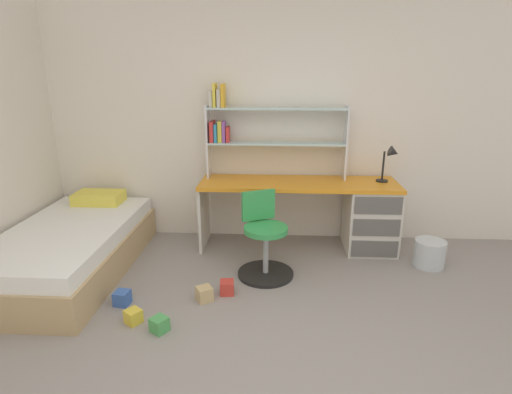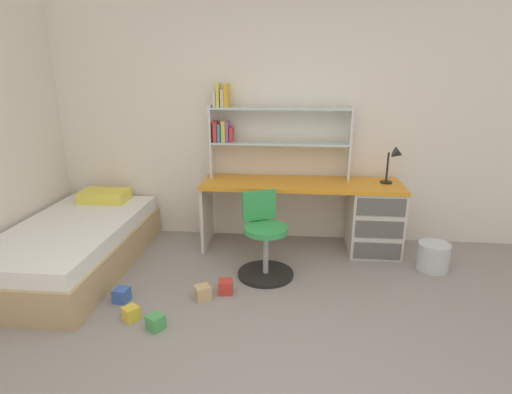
{
  "view_description": "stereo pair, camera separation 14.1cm",
  "coord_description": "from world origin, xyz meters",
  "px_view_note": "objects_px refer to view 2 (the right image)",
  "views": [
    {
      "loc": [
        -0.06,
        -1.9,
        1.82
      ],
      "look_at": [
        -0.25,
        1.52,
        0.77
      ],
      "focal_mm": 28.6,
      "sensor_mm": 36.0,
      "label": 1
    },
    {
      "loc": [
        0.08,
        -1.89,
        1.82
      ],
      "look_at": [
        -0.25,
        1.52,
        0.77
      ],
      "focal_mm": 28.6,
      "sensor_mm": 36.0,
      "label": 2
    }
  ],
  "objects_px": {
    "bookshelf_hutch": "(261,127)",
    "waste_bin": "(433,256)",
    "bed_platform": "(74,245)",
    "toy_block_yellow_1": "(131,313)",
    "desk_lamp": "(395,159)",
    "toy_block_blue_3": "(122,295)",
    "toy_block_green_4": "(156,322)",
    "swivel_chair": "(265,244)",
    "toy_block_red_2": "(226,287)",
    "toy_block_natural_0": "(203,293)",
    "desk": "(353,213)"
  },
  "relations": [
    {
      "from": "bed_platform",
      "to": "toy_block_natural_0",
      "type": "xyz_separation_m",
      "value": [
        1.35,
        -0.46,
        -0.16
      ]
    },
    {
      "from": "toy_block_green_4",
      "to": "toy_block_natural_0",
      "type": "bearing_deg",
      "value": 59.9
    },
    {
      "from": "toy_block_green_4",
      "to": "desk",
      "type": "bearing_deg",
      "value": 44.34
    },
    {
      "from": "desk_lamp",
      "to": "swivel_chair",
      "type": "height_order",
      "value": "desk_lamp"
    },
    {
      "from": "bookshelf_hutch",
      "to": "swivel_chair",
      "type": "bearing_deg",
      "value": -82.35
    },
    {
      "from": "bed_platform",
      "to": "waste_bin",
      "type": "distance_m",
      "value": 3.44
    },
    {
      "from": "desk",
      "to": "waste_bin",
      "type": "distance_m",
      "value": 0.87
    },
    {
      "from": "bookshelf_hutch",
      "to": "waste_bin",
      "type": "height_order",
      "value": "bookshelf_hutch"
    },
    {
      "from": "bed_platform",
      "to": "toy_block_yellow_1",
      "type": "distance_m",
      "value": 1.2
    },
    {
      "from": "swivel_chair",
      "to": "bed_platform",
      "type": "relative_size",
      "value": 0.39
    },
    {
      "from": "bookshelf_hutch",
      "to": "waste_bin",
      "type": "distance_m",
      "value": 2.13
    },
    {
      "from": "waste_bin",
      "to": "toy_block_red_2",
      "type": "relative_size",
      "value": 2.53
    },
    {
      "from": "desk",
      "to": "toy_block_red_2",
      "type": "relative_size",
      "value": 17.59
    },
    {
      "from": "bed_platform",
      "to": "toy_block_blue_3",
      "type": "xyz_separation_m",
      "value": [
        0.7,
        -0.56,
        -0.17
      ]
    },
    {
      "from": "desk",
      "to": "toy_block_green_4",
      "type": "xyz_separation_m",
      "value": [
        -1.61,
        -1.57,
        -0.36
      ]
    },
    {
      "from": "toy_block_blue_3",
      "to": "toy_block_yellow_1",
      "type": "bearing_deg",
      "value": -54.08
    },
    {
      "from": "toy_block_red_2",
      "to": "toy_block_blue_3",
      "type": "relative_size",
      "value": 1.0
    },
    {
      "from": "toy_block_blue_3",
      "to": "toy_block_green_4",
      "type": "relative_size",
      "value": 1.05
    },
    {
      "from": "desk_lamp",
      "to": "toy_block_yellow_1",
      "type": "bearing_deg",
      "value": -145.79
    },
    {
      "from": "waste_bin",
      "to": "toy_block_green_4",
      "type": "height_order",
      "value": "waste_bin"
    },
    {
      "from": "desk_lamp",
      "to": "toy_block_red_2",
      "type": "xyz_separation_m",
      "value": [
        -1.56,
        -1.04,
        -0.92
      ]
    },
    {
      "from": "bookshelf_hutch",
      "to": "toy_block_yellow_1",
      "type": "bearing_deg",
      "value": -117.15
    },
    {
      "from": "desk",
      "to": "waste_bin",
      "type": "xyz_separation_m",
      "value": [
        0.72,
        -0.39,
        -0.28
      ]
    },
    {
      "from": "desk",
      "to": "toy_block_red_2",
      "type": "distance_m",
      "value": 1.6
    },
    {
      "from": "bed_platform",
      "to": "waste_bin",
      "type": "xyz_separation_m",
      "value": [
        3.43,
        0.28,
        -0.09
      ]
    },
    {
      "from": "bed_platform",
      "to": "swivel_chair",
      "type": "bearing_deg",
      "value": 0.96
    },
    {
      "from": "swivel_chair",
      "to": "toy_block_blue_3",
      "type": "relative_size",
      "value": 6.67
    },
    {
      "from": "bed_platform",
      "to": "toy_block_blue_3",
      "type": "distance_m",
      "value": 0.91
    },
    {
      "from": "desk",
      "to": "toy_block_blue_3",
      "type": "relative_size",
      "value": 17.63
    },
    {
      "from": "swivel_chair",
      "to": "desk_lamp",
      "type": "bearing_deg",
      "value": 27.95
    },
    {
      "from": "bookshelf_hutch",
      "to": "toy_block_yellow_1",
      "type": "height_order",
      "value": "bookshelf_hutch"
    },
    {
      "from": "swivel_chair",
      "to": "toy_block_yellow_1",
      "type": "xyz_separation_m",
      "value": [
        -0.96,
        -0.84,
        -0.25
      ]
    },
    {
      "from": "waste_bin",
      "to": "toy_block_green_4",
      "type": "relative_size",
      "value": 2.67
    },
    {
      "from": "toy_block_yellow_1",
      "to": "toy_block_green_4",
      "type": "distance_m",
      "value": 0.25
    },
    {
      "from": "bookshelf_hutch",
      "to": "toy_block_natural_0",
      "type": "height_order",
      "value": "bookshelf_hutch"
    },
    {
      "from": "toy_block_red_2",
      "to": "swivel_chair",
      "type": "bearing_deg",
      "value": 51.03
    },
    {
      "from": "toy_block_red_2",
      "to": "waste_bin",
      "type": "bearing_deg",
      "value": 18.3
    },
    {
      "from": "waste_bin",
      "to": "bookshelf_hutch",
      "type": "bearing_deg",
      "value": 161.67
    },
    {
      "from": "desk_lamp",
      "to": "toy_block_blue_3",
      "type": "height_order",
      "value": "desk_lamp"
    },
    {
      "from": "desk_lamp",
      "to": "toy_block_red_2",
      "type": "bearing_deg",
      "value": -146.23
    },
    {
      "from": "swivel_chair",
      "to": "toy_block_red_2",
      "type": "relative_size",
      "value": 6.66
    },
    {
      "from": "swivel_chair",
      "to": "toy_block_yellow_1",
      "type": "relative_size",
      "value": 7.2
    },
    {
      "from": "desk_lamp",
      "to": "toy_block_natural_0",
      "type": "height_order",
      "value": "desk_lamp"
    },
    {
      "from": "bookshelf_hutch",
      "to": "toy_block_red_2",
      "type": "xyz_separation_m",
      "value": [
        -0.2,
        -1.2,
        -1.21
      ]
    },
    {
      "from": "desk",
      "to": "swivel_chair",
      "type": "bearing_deg",
      "value": -143.85
    },
    {
      "from": "desk",
      "to": "desk_lamp",
      "type": "bearing_deg",
      "value": 3.64
    },
    {
      "from": "toy_block_yellow_1",
      "to": "desk_lamp",
      "type": "bearing_deg",
      "value": 34.21
    },
    {
      "from": "desk_lamp",
      "to": "waste_bin",
      "type": "xyz_separation_m",
      "value": [
        0.34,
        -0.41,
        -0.85
      ]
    },
    {
      "from": "bookshelf_hutch",
      "to": "toy_block_yellow_1",
      "type": "distance_m",
      "value": 2.22
    },
    {
      "from": "bed_platform",
      "to": "toy_block_green_4",
      "type": "distance_m",
      "value": 1.43
    }
  ]
}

